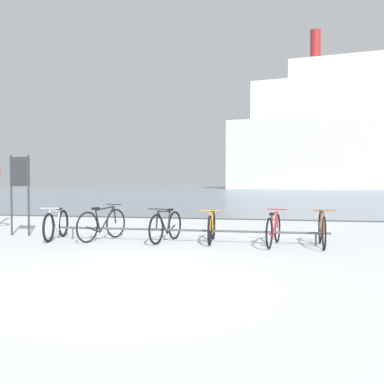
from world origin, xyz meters
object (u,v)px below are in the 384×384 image
object	(u,v)px
bicycle_3	(212,227)
bicycle_5	(322,229)
bicycle_0	(56,225)
ferry_ship	(351,135)
bicycle_4	(274,229)
bicycle_2	(166,226)
info_sign	(20,181)
bicycle_1	(102,224)

from	to	relation	value
bicycle_3	bicycle_5	distance (m)	2.43
bicycle_0	ferry_ship	xyz separation A→B (m)	(16.10, 57.66, 7.69)
bicycle_4	bicycle_5	world-z (taller)	bicycle_5
bicycle_2	ferry_ship	size ratio (longest dim) A/B	0.04
bicycle_0	bicycle_3	size ratio (longest dim) A/B	1.03
bicycle_2	info_sign	bearing A→B (deg)	174.59
ferry_ship	info_sign	bearing A→B (deg)	-106.89
bicycle_0	info_sign	bearing A→B (deg)	159.16
bicycle_1	bicycle_3	size ratio (longest dim) A/B	1.02
bicycle_2	info_sign	distance (m)	4.11
bicycle_4	bicycle_0	bearing A→B (deg)	179.85
bicycle_2	bicycle_4	bearing A→B (deg)	-2.84
bicycle_4	info_sign	size ratio (longest dim) A/B	0.80
bicycle_1	bicycle_3	xyz separation A→B (m)	(2.61, 0.14, -0.03)
bicycle_5	info_sign	bearing A→B (deg)	176.69
bicycle_5	bicycle_3	bearing A→B (deg)	175.70
bicycle_1	bicycle_3	distance (m)	2.61
bicycle_0	bicycle_2	distance (m)	2.69
bicycle_3	ferry_ship	distance (m)	59.25
bicycle_1	bicycle_2	size ratio (longest dim) A/B	1.02
bicycle_3	bicycle_4	world-z (taller)	bicycle_4
bicycle_5	info_sign	world-z (taller)	info_sign
bicycle_2	bicycle_3	size ratio (longest dim) A/B	1.00
bicycle_1	bicycle_2	world-z (taller)	bicycle_1
ferry_ship	bicycle_3	bearing A→B (deg)	-102.14
bicycle_0	bicycle_5	size ratio (longest dim) A/B	0.97
bicycle_1	ferry_ship	xyz separation A→B (m)	(14.96, 57.57, 7.67)
bicycle_5	bicycle_2	bearing A→B (deg)	179.09
bicycle_0	bicycle_3	world-z (taller)	bicycle_0
bicycle_0	bicycle_1	size ratio (longest dim) A/B	1.01
bicycle_2	info_sign	xyz separation A→B (m)	(-3.96, 0.37, 1.05)
bicycle_3	info_sign	world-z (taller)	info_sign
bicycle_3	bicycle_2	bearing A→B (deg)	-173.12
bicycle_3	bicycle_0	bearing A→B (deg)	-176.41
ferry_ship	bicycle_1	bearing A→B (deg)	-104.57
bicycle_4	ferry_ship	world-z (taller)	ferry_ship
bicycle_3	bicycle_4	size ratio (longest dim) A/B	0.98
bicycle_0	ferry_ship	distance (m)	60.36
info_sign	ferry_ship	bearing A→B (deg)	73.11
bicycle_1	info_sign	xyz separation A→B (m)	(-2.40, 0.39, 1.03)
bicycle_2	bicycle_5	xyz separation A→B (m)	(3.47, -0.06, 0.01)
bicycle_2	bicycle_0	bearing A→B (deg)	-177.71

